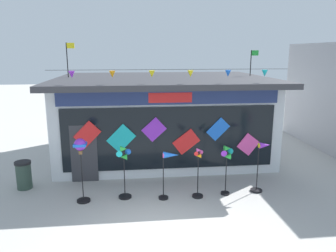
{
  "coord_description": "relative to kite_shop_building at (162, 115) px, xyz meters",
  "views": [
    {
      "loc": [
        -0.6,
        -7.09,
        4.41
      ],
      "look_at": [
        0.62,
        3.83,
        1.9
      ],
      "focal_mm": 34.87,
      "sensor_mm": 36.0,
      "label": 1
    }
  ],
  "objects": [
    {
      "name": "trash_bin",
      "position": [
        -4.88,
        -3.33,
        -1.24
      ],
      "size": [
        0.52,
        0.52,
        0.93
      ],
      "color": "#2D4238",
      "rests_on": "ground_plane"
    },
    {
      "name": "wind_spinner_left",
      "position": [
        -1.58,
        -4.44,
        -0.64
      ],
      "size": [
        0.44,
        0.4,
        1.68
      ],
      "color": "black",
      "rests_on": "ground_plane"
    },
    {
      "name": "wind_spinner_far_right",
      "position": [
        2.74,
        -4.41,
        -0.7
      ],
      "size": [
        0.55,
        0.37,
        1.64
      ],
      "color": "black",
      "rests_on": "ground_plane"
    },
    {
      "name": "kite_shop_building",
      "position": [
        0.0,
        0.0,
        0.0
      ],
      "size": [
        8.65,
        6.71,
        4.77
      ],
      "color": "silver",
      "rests_on": "ground_plane"
    },
    {
      "name": "ground_plane",
      "position": [
        -0.69,
        -6.76,
        -1.71
      ],
      "size": [
        80.0,
        80.0,
        0.0
      ],
      "primitive_type": "plane",
      "color": "#ADAAA5"
    },
    {
      "name": "wind_spinner_right",
      "position": [
        1.57,
        -4.55,
        -0.53
      ],
      "size": [
        0.45,
        0.28,
        1.62
      ],
      "color": "black",
      "rests_on": "ground_plane"
    },
    {
      "name": "wind_spinner_center_left",
      "position": [
        -0.24,
        -4.61,
        -0.63
      ],
      "size": [
        0.62,
        0.3,
        1.5
      ],
      "color": "black",
      "rests_on": "ground_plane"
    },
    {
      "name": "wind_spinner_center_right",
      "position": [
        0.66,
        -4.64,
        -0.88
      ],
      "size": [
        0.34,
        0.34,
        1.59
      ],
      "color": "black",
      "rests_on": "ground_plane"
    },
    {
      "name": "wind_spinner_far_left",
      "position": [
        -2.82,
        -4.55,
        -0.21
      ],
      "size": [
        0.4,
        0.4,
        1.96
      ],
      "color": "black",
      "rests_on": "ground_plane"
    }
  ]
}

